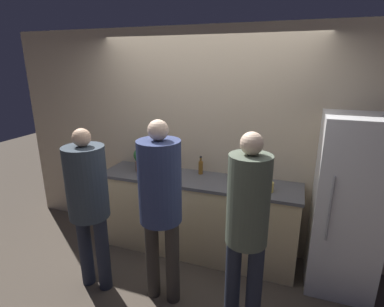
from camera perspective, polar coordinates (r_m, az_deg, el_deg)
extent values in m
plane|color=#4C4238|center=(3.62, -0.75, -20.65)|extent=(14.00, 14.00, 0.00)
cube|color=#C6B293|center=(3.56, 2.59, 2.15)|extent=(5.20, 0.06, 2.60)
cube|color=beige|center=(3.63, 1.08, -11.92)|extent=(2.27, 0.56, 0.91)
cube|color=#4C4C51|center=(3.43, 1.12, -4.97)|extent=(2.30, 0.59, 0.03)
cube|color=white|center=(3.29, 27.41, -8.84)|extent=(0.61, 0.62, 1.77)
cylinder|color=#99999E|center=(2.94, 24.83, -9.65)|extent=(0.02, 0.02, 0.62)
cylinder|color=#232838|center=(3.36, -19.61, -16.78)|extent=(0.13, 0.13, 0.79)
cylinder|color=#232838|center=(3.25, -16.60, -17.77)|extent=(0.13, 0.13, 0.79)
cylinder|color=#333D47|center=(2.96, -19.46, -5.21)|extent=(0.38, 0.38, 0.70)
sphere|color=#DBAD89|center=(2.83, -20.31, 2.88)|extent=(0.17, 0.17, 0.17)
cylinder|color=#38332D|center=(3.06, -7.53, -19.01)|extent=(0.13, 0.13, 0.85)
cylinder|color=#38332D|center=(2.98, -3.73, -19.93)|extent=(0.13, 0.13, 0.85)
cylinder|color=navy|center=(2.62, -6.16, -5.38)|extent=(0.38, 0.38, 0.74)
sphere|color=beige|center=(2.49, -6.49, 4.45)|extent=(0.18, 0.18, 0.18)
cylinder|color=#232838|center=(2.80, 7.74, -23.09)|extent=(0.13, 0.13, 0.83)
cylinder|color=#232838|center=(2.78, 11.75, -23.66)|extent=(0.13, 0.13, 0.83)
cylinder|color=#515B4C|center=(2.36, 10.69, -8.75)|extent=(0.33, 0.33, 0.73)
sphere|color=beige|center=(2.21, 11.32, 1.89)|extent=(0.17, 0.17, 0.17)
cylinder|color=brown|center=(3.54, -5.79, -3.09)|extent=(0.32, 0.32, 0.11)
ellipsoid|color=yellow|center=(3.50, -5.23, -2.02)|extent=(0.15, 0.12, 0.04)
cylinder|color=#ADA393|center=(3.44, 7.73, -3.68)|extent=(0.09, 0.09, 0.12)
cylinder|color=#99754C|center=(3.41, 7.63, -2.26)|extent=(0.01, 0.05, 0.20)
cylinder|color=#99754C|center=(3.41, 7.94, -2.27)|extent=(0.03, 0.04, 0.20)
cylinder|color=#99754C|center=(3.40, 7.76, -2.33)|extent=(0.04, 0.01, 0.20)
cylinder|color=brown|center=(3.52, 1.66, -2.73)|extent=(0.05, 0.05, 0.15)
cylinder|color=brown|center=(3.49, 1.67, -1.18)|extent=(0.02, 0.02, 0.05)
cylinder|color=black|center=(3.48, 1.68, -0.67)|extent=(0.03, 0.03, 0.02)
cylinder|color=gold|center=(3.16, 14.49, -6.17)|extent=(0.09, 0.09, 0.10)
cylinder|color=#9E6042|center=(3.68, -9.52, -2.36)|extent=(0.15, 0.15, 0.12)
sphere|color=#2D6B33|center=(3.64, -9.63, -0.31)|extent=(0.19, 0.19, 0.19)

